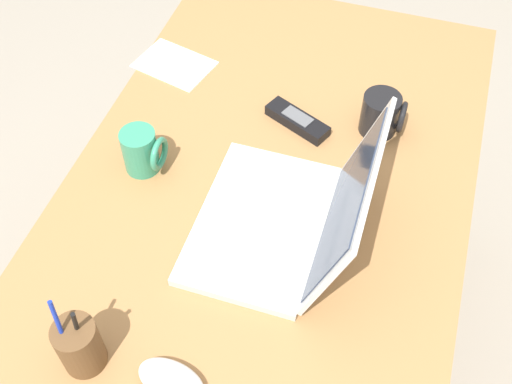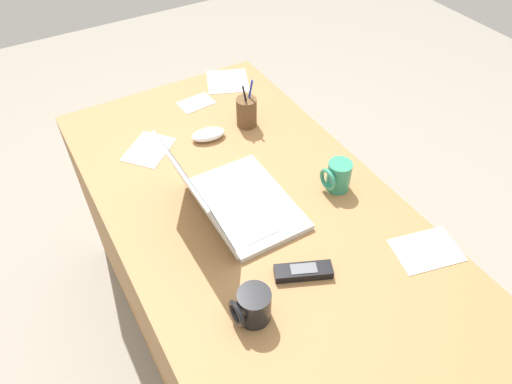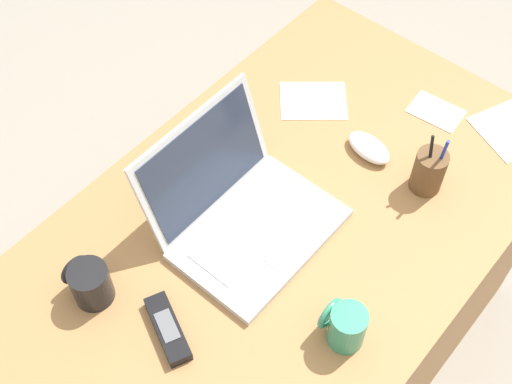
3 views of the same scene
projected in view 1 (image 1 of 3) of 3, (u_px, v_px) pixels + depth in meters
The scene contains 9 objects.
ground_plane at pixel (255, 377), 1.79m from camera, with size 6.00×6.00×0.00m, color gray.
desk at pixel (255, 314), 1.49m from camera, with size 1.45×0.78×0.76m, color #9E7042.
laptop at pixel (287, 218), 1.14m from camera, with size 0.34×0.30×0.23m.
computer_mouse at pixel (171, 381), 0.98m from camera, with size 0.06×0.11×0.03m, color white.
coffee_mug_white at pixel (142, 151), 1.24m from camera, with size 0.07×0.08×0.09m.
coffee_mug_tall at pixel (382, 114), 1.30m from camera, with size 0.08×0.09×0.09m.
cordless_phone at pixel (297, 121), 1.34m from camera, with size 0.10×0.15×0.03m.
pen_holder at pixel (79, 345), 0.98m from camera, with size 0.07×0.07×0.17m.
paper_note_right at pixel (174, 64), 1.47m from camera, with size 0.12×0.17×0.00m, color white.
Camera 1 is at (0.67, 0.22, 1.72)m, focal length 44.49 mm.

